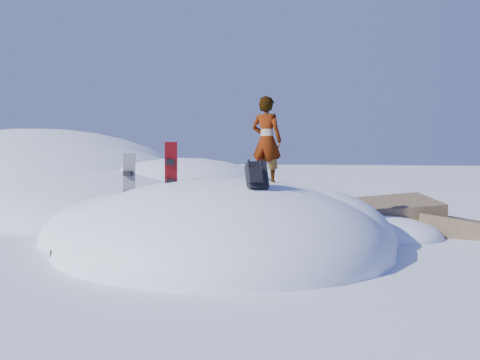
% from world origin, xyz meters
% --- Properties ---
extents(ground, '(120.00, 120.00, 0.00)m').
position_xyz_m(ground, '(0.00, 0.00, 0.00)').
color(ground, white).
rests_on(ground, ground).
extents(snow_mound, '(8.00, 6.00, 3.00)m').
position_xyz_m(snow_mound, '(-0.17, 0.24, 0.00)').
color(snow_mound, white).
rests_on(snow_mound, ground).
extents(snow_ridge, '(21.50, 18.50, 6.40)m').
position_xyz_m(snow_ridge, '(-10.43, 9.85, 0.00)').
color(snow_ridge, white).
rests_on(snow_ridge, ground).
extents(rock_outcrop, '(4.68, 4.41, 1.68)m').
position_xyz_m(rock_outcrop, '(3.72, 3.01, 0.01)').
color(rock_outcrop, brown).
rests_on(rock_outcrop, ground).
extents(snowboard_red, '(0.27, 0.23, 1.36)m').
position_xyz_m(snowboard_red, '(-1.00, -0.30, 1.58)').
color(snowboard_red, red).
rests_on(snowboard_red, snow_mound).
extents(snowboard_dark, '(0.29, 0.18, 1.52)m').
position_xyz_m(snowboard_dark, '(-2.32, 0.48, 1.27)').
color(snowboard_dark, black).
rests_on(snowboard_dark, snow_mound).
extents(backpack, '(0.52, 0.58, 0.60)m').
position_xyz_m(backpack, '(0.89, -0.86, 1.60)').
color(backpack, black).
rests_on(backpack, snow_mound).
extents(gear_pile, '(0.86, 0.67, 0.22)m').
position_xyz_m(gear_pile, '(-2.64, -1.28, 0.11)').
color(gear_pile, black).
rests_on(gear_pile, ground).
extents(person, '(0.77, 0.62, 1.83)m').
position_xyz_m(person, '(0.87, 0.36, 2.28)').
color(person, slate).
rests_on(person, snow_mound).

